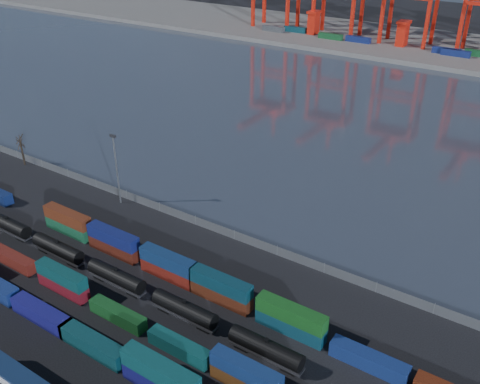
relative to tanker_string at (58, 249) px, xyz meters
The scene contains 12 objects.
ground 24.89m from the tanker_string, ahead, with size 700.00×700.00×0.00m, color black.
harbor_water 103.86m from the tanker_string, 76.37° to the left, with size 700.00×700.00×0.00m, color #2C3440.
far_quay 207.37m from the tanker_string, 83.22° to the left, with size 700.00×70.00×2.00m, color #514F4C.
container_row_south 15.51m from the tanker_string, 59.29° to the right, with size 139.80×2.55×5.43m.
container_row_mid 29.47m from the tanker_string, 12.43° to the right, with size 139.91×2.23×4.75m.
container_row_north 24.43m from the tanker_string, 16.56° to the left, with size 140.77×2.39×5.10m.
tanker_string is the anchor object (origin of this frame).
waterfront_fence 34.23m from the tanker_string, 44.33° to the left, with size 160.12×0.12×2.20m.
bare_tree 46.42m from the tanker_string, 151.18° to the left, with size 2.26×2.34×8.62m.
yard_light_mast 23.78m from the tanker_string, 104.14° to the left, with size 1.60×0.40×16.60m.
quay_containers 191.85m from the tanker_string, 85.97° to the left, with size 172.58×10.99×2.60m.
straddle_carriers 197.23m from the tanker_string, 83.60° to the left, with size 140.00×7.00×11.10m.
Camera 1 is at (51.34, -46.60, 60.26)m, focal length 40.00 mm.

